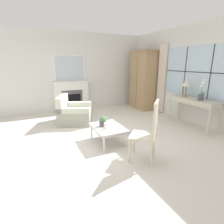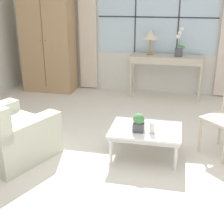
{
  "view_description": "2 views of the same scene",
  "coord_description": "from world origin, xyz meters",
  "px_view_note": "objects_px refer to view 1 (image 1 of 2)",
  "views": [
    {
      "loc": [
        3.48,
        -1.28,
        1.74
      ],
      "look_at": [
        -0.11,
        0.42,
        0.62
      ],
      "focal_mm": 28.0,
      "sensor_mm": 36.0,
      "label": 1
    },
    {
      "loc": [
        0.48,
        -3.29,
        1.92
      ],
      "look_at": [
        -0.25,
        0.1,
        0.6
      ],
      "focal_mm": 50.0,
      "sensor_mm": 36.0,
      "label": 2
    }
  ],
  "objects_px": {
    "fireplace": "(72,93)",
    "console_table": "(193,102)",
    "table_lamp": "(187,84)",
    "side_chair_wooden": "(149,129)",
    "potted_orchid": "(201,93)",
    "armchair_upholstered": "(74,114)",
    "pillar_candle": "(105,126)",
    "potted_plant_small": "(103,121)",
    "armoire": "(143,80)",
    "coffee_table": "(108,128)"
  },
  "relations": [
    {
      "from": "fireplace",
      "to": "console_table",
      "type": "bearing_deg",
      "value": 39.53
    },
    {
      "from": "table_lamp",
      "to": "side_chair_wooden",
      "type": "xyz_separation_m",
      "value": [
        1.24,
        -2.18,
        -0.56
      ]
    },
    {
      "from": "fireplace",
      "to": "potted_orchid",
      "type": "height_order",
      "value": "fireplace"
    },
    {
      "from": "potted_orchid",
      "to": "side_chair_wooden",
      "type": "distance_m",
      "value": 2.28
    },
    {
      "from": "armchair_upholstered",
      "to": "side_chair_wooden",
      "type": "bearing_deg",
      "value": 14.47
    },
    {
      "from": "potted_orchid",
      "to": "pillar_candle",
      "type": "bearing_deg",
      "value": -95.02
    },
    {
      "from": "side_chair_wooden",
      "to": "table_lamp",
      "type": "bearing_deg",
      "value": 119.65
    },
    {
      "from": "fireplace",
      "to": "armchair_upholstered",
      "type": "height_order",
      "value": "fireplace"
    },
    {
      "from": "potted_plant_small",
      "to": "armoire",
      "type": "bearing_deg",
      "value": 130.62
    },
    {
      "from": "table_lamp",
      "to": "pillar_candle",
      "type": "relative_size",
      "value": 3.15
    },
    {
      "from": "table_lamp",
      "to": "side_chair_wooden",
      "type": "height_order",
      "value": "table_lamp"
    },
    {
      "from": "fireplace",
      "to": "armoire",
      "type": "relative_size",
      "value": 0.92
    },
    {
      "from": "potted_plant_small",
      "to": "armchair_upholstered",
      "type": "bearing_deg",
      "value": -170.53
    },
    {
      "from": "armoire",
      "to": "pillar_candle",
      "type": "bearing_deg",
      "value": -47.52
    },
    {
      "from": "table_lamp",
      "to": "potted_orchid",
      "type": "distance_m",
      "value": 0.57
    },
    {
      "from": "potted_plant_small",
      "to": "coffee_table",
      "type": "bearing_deg",
      "value": 50.98
    },
    {
      "from": "table_lamp",
      "to": "potted_plant_small",
      "type": "relative_size",
      "value": 2.1
    },
    {
      "from": "console_table",
      "to": "side_chair_wooden",
      "type": "relative_size",
      "value": 1.24
    },
    {
      "from": "armoire",
      "to": "pillar_candle",
      "type": "relative_size",
      "value": 14.63
    },
    {
      "from": "potted_orchid",
      "to": "pillar_candle",
      "type": "relative_size",
      "value": 3.64
    },
    {
      "from": "potted_orchid",
      "to": "coffee_table",
      "type": "distance_m",
      "value": 2.58
    },
    {
      "from": "fireplace",
      "to": "potted_plant_small",
      "type": "bearing_deg",
      "value": 0.18
    },
    {
      "from": "armoire",
      "to": "potted_plant_small",
      "type": "xyz_separation_m",
      "value": [
        2.2,
        -2.56,
        -0.61
      ]
    },
    {
      "from": "potted_orchid",
      "to": "armchair_upholstered",
      "type": "xyz_separation_m",
      "value": [
        -2.0,
        -2.84,
        -0.73
      ]
    },
    {
      "from": "armchair_upholstered",
      "to": "potted_plant_small",
      "type": "bearing_deg",
      "value": 9.47
    },
    {
      "from": "table_lamp",
      "to": "side_chair_wooden",
      "type": "bearing_deg",
      "value": -60.35
    },
    {
      "from": "side_chair_wooden",
      "to": "potted_orchid",
      "type": "bearing_deg",
      "value": 108.21
    },
    {
      "from": "armchair_upholstered",
      "to": "side_chair_wooden",
      "type": "distance_m",
      "value": 2.82
    },
    {
      "from": "coffee_table",
      "to": "console_table",
      "type": "bearing_deg",
      "value": 87.87
    },
    {
      "from": "potted_plant_small",
      "to": "pillar_candle",
      "type": "height_order",
      "value": "potted_plant_small"
    },
    {
      "from": "potted_orchid",
      "to": "coffee_table",
      "type": "height_order",
      "value": "potted_orchid"
    },
    {
      "from": "fireplace",
      "to": "potted_orchid",
      "type": "distance_m",
      "value": 4.26
    },
    {
      "from": "armoire",
      "to": "console_table",
      "type": "bearing_deg",
      "value": 0.58
    },
    {
      "from": "table_lamp",
      "to": "potted_orchid",
      "type": "height_order",
      "value": "potted_orchid"
    },
    {
      "from": "console_table",
      "to": "table_lamp",
      "type": "relative_size",
      "value": 2.94
    },
    {
      "from": "armchair_upholstered",
      "to": "potted_plant_small",
      "type": "xyz_separation_m",
      "value": [
        1.61,
        0.27,
        0.22
      ]
    },
    {
      "from": "armchair_upholstered",
      "to": "coffee_table",
      "type": "xyz_separation_m",
      "value": [
        1.69,
        0.37,
        0.06
      ]
    },
    {
      "from": "armchair_upholstered",
      "to": "console_table",
      "type": "bearing_deg",
      "value": 58.04
    },
    {
      "from": "fireplace",
      "to": "potted_plant_small",
      "type": "xyz_separation_m",
      "value": [
        2.98,
        0.01,
        -0.17
      ]
    },
    {
      "from": "fireplace",
      "to": "coffee_table",
      "type": "xyz_separation_m",
      "value": [
        3.06,
        0.11,
        -0.33
      ]
    },
    {
      "from": "armoire",
      "to": "potted_plant_small",
      "type": "relative_size",
      "value": 9.74
    },
    {
      "from": "console_table",
      "to": "pillar_candle",
      "type": "xyz_separation_m",
      "value": [
        -0.01,
        -2.61,
        -0.28
      ]
    },
    {
      "from": "side_chair_wooden",
      "to": "potted_plant_small",
      "type": "distance_m",
      "value": 1.18
    },
    {
      "from": "coffee_table",
      "to": "pillar_candle",
      "type": "height_order",
      "value": "pillar_candle"
    },
    {
      "from": "table_lamp",
      "to": "potted_orchid",
      "type": "bearing_deg",
      "value": -4.77
    },
    {
      "from": "armoire",
      "to": "table_lamp",
      "type": "relative_size",
      "value": 4.64
    },
    {
      "from": "potted_orchid",
      "to": "potted_plant_small",
      "type": "distance_m",
      "value": 2.65
    },
    {
      "from": "console_table",
      "to": "pillar_candle",
      "type": "relative_size",
      "value": 9.27
    },
    {
      "from": "console_table",
      "to": "coffee_table",
      "type": "xyz_separation_m",
      "value": [
        -0.09,
        -2.49,
        -0.39
      ]
    },
    {
      "from": "armoire",
      "to": "potted_plant_small",
      "type": "bearing_deg",
      "value": -49.38
    }
  ]
}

